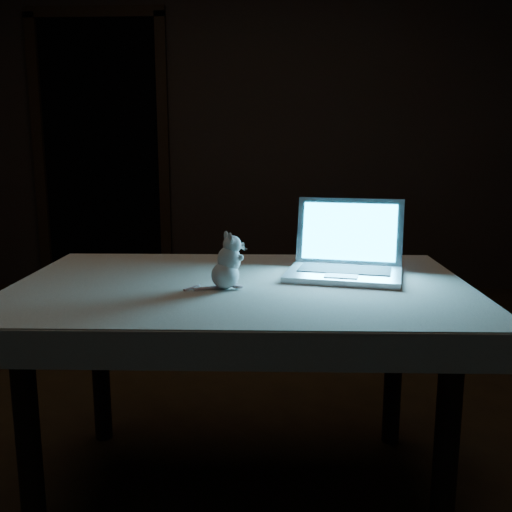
# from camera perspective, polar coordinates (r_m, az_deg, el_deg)

# --- Properties ---
(floor) EXTENTS (5.00, 5.00, 0.00)m
(floor) POSITION_cam_1_polar(r_m,az_deg,el_deg) (2.27, -5.45, -18.39)
(floor) COLOR black
(floor) RESTS_ON ground
(back_wall) EXTENTS (4.50, 0.04, 2.60)m
(back_wall) POSITION_cam_1_polar(r_m,az_deg,el_deg) (4.47, -1.34, 13.36)
(back_wall) COLOR black
(back_wall) RESTS_ON ground
(doorway) EXTENTS (1.06, 0.36, 2.13)m
(doorway) POSITION_cam_1_polar(r_m,az_deg,el_deg) (4.67, -15.13, 10.00)
(doorway) COLOR black
(doorway) RESTS_ON back_wall
(table) EXTENTS (1.30, 0.85, 0.69)m
(table) POSITION_cam_1_polar(r_m,az_deg,el_deg) (1.87, -1.45, -13.25)
(table) COLOR black
(table) RESTS_ON floor
(tablecloth) EXTENTS (1.54, 1.18, 0.09)m
(tablecloth) POSITION_cam_1_polar(r_m,az_deg,el_deg) (1.74, -0.22, -4.35)
(tablecloth) COLOR beige
(tablecloth) RESTS_ON table
(laptop) EXTENTS (0.41, 0.38, 0.24)m
(laptop) POSITION_cam_1_polar(r_m,az_deg,el_deg) (1.82, 8.86, 1.61)
(laptop) COLOR silver
(laptop) RESTS_ON tablecloth
(plush_mouse) EXTENTS (0.16, 0.16, 0.17)m
(plush_mouse) POSITION_cam_1_polar(r_m,az_deg,el_deg) (1.66, -3.11, -0.49)
(plush_mouse) COLOR silver
(plush_mouse) RESTS_ON tablecloth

